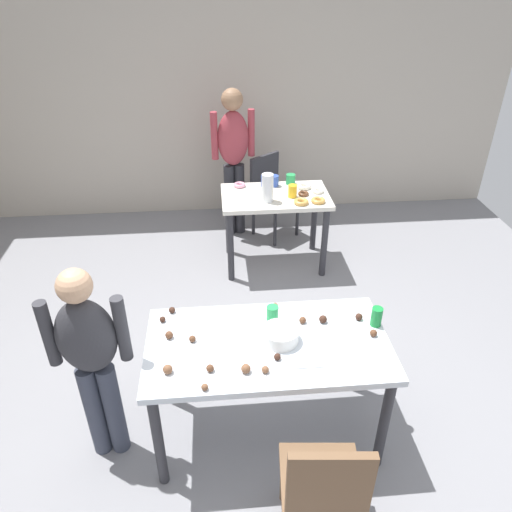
# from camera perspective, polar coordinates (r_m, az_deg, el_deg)

# --- Properties ---
(ground_plane) EXTENTS (6.40, 6.40, 0.00)m
(ground_plane) POSITION_cam_1_polar(r_m,az_deg,el_deg) (3.44, -1.26, -18.03)
(ground_plane) COLOR gray
(wall_back) EXTENTS (6.40, 0.10, 2.60)m
(wall_back) POSITION_cam_1_polar(r_m,az_deg,el_deg) (5.58, -3.89, 17.93)
(wall_back) COLOR #BCB2A3
(wall_back) RESTS_ON ground_plane
(dining_table_near) EXTENTS (1.40, 0.73, 0.75)m
(dining_table_near) POSITION_cam_1_polar(r_m,az_deg,el_deg) (2.88, 1.40, -11.54)
(dining_table_near) COLOR silver
(dining_table_near) RESTS_ON ground_plane
(dining_table_far) EXTENTS (1.00, 0.62, 0.75)m
(dining_table_far) POSITION_cam_1_polar(r_m,az_deg,el_deg) (4.58, 2.27, 5.74)
(dining_table_far) COLOR silver
(dining_table_far) RESTS_ON ground_plane
(chair_near_table) EXTENTS (0.43, 0.43, 0.87)m
(chair_near_table) POSITION_cam_1_polar(r_m,az_deg,el_deg) (2.55, 7.99, -25.29)
(chair_near_table) COLOR brown
(chair_near_table) RESTS_ON ground_plane
(chair_far_table) EXTENTS (0.56, 0.56, 0.87)m
(chair_far_table) POSITION_cam_1_polar(r_m,az_deg,el_deg) (5.22, 1.77, 7.65)
(chair_far_table) COLOR #2D2D33
(chair_far_table) RESTS_ON ground_plane
(person_girl_near) EXTENTS (0.45, 0.20, 1.33)m
(person_girl_near) POSITION_cam_1_polar(r_m,az_deg,el_deg) (2.84, -18.90, -10.90)
(person_girl_near) COLOR #383D4C
(person_girl_near) RESTS_ON ground_plane
(person_adult_far) EXTENTS (0.46, 0.25, 1.57)m
(person_adult_far) POSITION_cam_1_polar(r_m,az_deg,el_deg) (5.06, -2.68, 12.28)
(person_adult_far) COLOR #28282D
(person_adult_far) RESTS_ON ground_plane
(mixing_bowl) EXTENTS (0.21, 0.21, 0.08)m
(mixing_bowl) POSITION_cam_1_polar(r_m,az_deg,el_deg) (2.80, 2.88, -9.29)
(mixing_bowl) COLOR white
(mixing_bowl) RESTS_ON dining_table_near
(soda_can) EXTENTS (0.07, 0.07, 0.12)m
(soda_can) POSITION_cam_1_polar(r_m,az_deg,el_deg) (2.98, 14.02, -6.95)
(soda_can) COLOR #198438
(soda_can) RESTS_ON dining_table_near
(fork_near) EXTENTS (0.17, 0.02, 0.01)m
(fork_near) POSITION_cam_1_polar(r_m,az_deg,el_deg) (2.68, 6.17, -12.87)
(fork_near) COLOR silver
(fork_near) RESTS_ON dining_table_near
(cup_near_0) EXTENTS (0.07, 0.07, 0.09)m
(cup_near_0) POSITION_cam_1_polar(r_m,az_deg,el_deg) (2.94, 1.95, -6.73)
(cup_near_0) COLOR green
(cup_near_0) RESTS_ON dining_table_near
(cake_ball_0) EXTENTS (0.05, 0.05, 0.05)m
(cake_ball_0) POSITION_cam_1_polar(r_m,az_deg,el_deg) (2.87, -10.20, -9.15)
(cake_ball_0) COLOR brown
(cake_ball_0) RESTS_ON dining_table_near
(cake_ball_1) EXTENTS (0.05, 0.05, 0.05)m
(cake_ball_1) POSITION_cam_1_polar(r_m,az_deg,el_deg) (2.62, -1.21, -13.13)
(cake_ball_1) COLOR brown
(cake_ball_1) RESTS_ON dining_table_near
(cake_ball_2) EXTENTS (0.05, 0.05, 0.05)m
(cake_ball_2) POSITION_cam_1_polar(r_m,az_deg,el_deg) (2.96, 7.91, -7.38)
(cake_ball_2) COLOR #3D2319
(cake_ball_2) RESTS_ON dining_table_near
(cake_ball_3) EXTENTS (0.04, 0.04, 0.04)m
(cake_ball_3) POSITION_cam_1_polar(r_m,az_deg,el_deg) (3.02, 12.04, -7.02)
(cake_ball_3) COLOR #3D2319
(cake_ball_3) RESTS_ON dining_table_near
(cake_ball_4) EXTENTS (0.05, 0.05, 0.05)m
(cake_ball_4) POSITION_cam_1_polar(r_m,az_deg,el_deg) (2.66, -10.36, -13.01)
(cake_ball_4) COLOR brown
(cake_ball_4) RESTS_ON dining_table_near
(cake_ball_5) EXTENTS (0.04, 0.04, 0.04)m
(cake_ball_5) POSITION_cam_1_polar(r_m,az_deg,el_deg) (2.99, -10.96, -7.34)
(cake_ball_5) COLOR #3D2319
(cake_ball_5) RESTS_ON dining_table_near
(cake_ball_6) EXTENTS (0.04, 0.04, 0.04)m
(cake_ball_6) POSITION_cam_1_polar(r_m,az_deg,el_deg) (2.94, 5.52, -7.53)
(cake_ball_6) COLOR brown
(cake_ball_6) RESTS_ON dining_table_near
(cake_ball_7) EXTENTS (0.04, 0.04, 0.04)m
(cake_ball_7) POSITION_cam_1_polar(r_m,az_deg,el_deg) (2.64, -5.43, -13.03)
(cake_ball_7) COLOR brown
(cake_ball_7) RESTS_ON dining_table_near
(cake_ball_8) EXTENTS (0.04, 0.04, 0.04)m
(cake_ball_8) POSITION_cam_1_polar(r_m,az_deg,el_deg) (3.05, -9.86, -6.30)
(cake_ball_8) COLOR #3D2319
(cake_ball_8) RESTS_ON dining_table_near
(cake_ball_9) EXTENTS (0.04, 0.04, 0.04)m
(cake_ball_9) POSITION_cam_1_polar(r_m,az_deg,el_deg) (2.56, -6.06, -15.11)
(cake_ball_9) COLOR brown
(cake_ball_9) RESTS_ON dining_table_near
(cake_ball_10) EXTENTS (0.04, 0.04, 0.04)m
(cake_ball_10) POSITION_cam_1_polar(r_m,az_deg,el_deg) (2.70, 2.53, -11.78)
(cake_ball_10) COLOR #3D2319
(cake_ball_10) RESTS_ON dining_table_near
(cake_ball_11) EXTENTS (0.04, 0.04, 0.04)m
(cake_ball_11) POSITION_cam_1_polar(r_m,az_deg,el_deg) (3.05, 2.28, -5.87)
(cake_ball_11) COLOR brown
(cake_ball_11) RESTS_ON dining_table_near
(cake_ball_12) EXTENTS (0.04, 0.04, 0.04)m
(cake_ball_12) POSITION_cam_1_polar(r_m,az_deg,el_deg) (2.92, 13.68, -8.82)
(cake_ball_12) COLOR brown
(cake_ball_12) RESTS_ON dining_table_near
(cake_ball_13) EXTENTS (0.04, 0.04, 0.04)m
(cake_ball_13) POSITION_cam_1_polar(r_m,az_deg,el_deg) (2.83, -7.51, -9.65)
(cake_ball_13) COLOR brown
(cake_ball_13) RESTS_ON dining_table_near
(cake_ball_14) EXTENTS (0.04, 0.04, 0.04)m
(cake_ball_14) POSITION_cam_1_polar(r_m,az_deg,el_deg) (2.63, 1.10, -13.25)
(cake_ball_14) COLOR brown
(cake_ball_14) RESTS_ON dining_table_near
(pitcher_far) EXTENTS (0.11, 0.11, 0.26)m
(pitcher_far) POSITION_cam_1_polar(r_m,az_deg,el_deg) (4.35, 1.36, 8.04)
(pitcher_far) COLOR white
(pitcher_far) RESTS_ON dining_table_far
(cup_far_0) EXTENTS (0.09, 0.09, 0.10)m
(cup_far_0) POSITION_cam_1_polar(r_m,az_deg,el_deg) (4.69, 2.15, 8.85)
(cup_far_0) COLOR #3351B2
(cup_far_0) RESTS_ON dining_table_far
(cup_far_1) EXTENTS (0.07, 0.07, 0.11)m
(cup_far_1) POSITION_cam_1_polar(r_m,az_deg,el_deg) (4.68, 1.04, 8.82)
(cup_far_1) COLOR #3351B2
(cup_far_1) RESTS_ON dining_table_far
(cup_far_2) EXTENTS (0.09, 0.09, 0.10)m
(cup_far_2) POSITION_cam_1_polar(r_m,az_deg,el_deg) (4.74, 4.10, 9.01)
(cup_far_2) COLOR green
(cup_far_2) RESTS_ON dining_table_far
(cup_far_3) EXTENTS (0.08, 0.08, 0.12)m
(cup_far_3) POSITION_cam_1_polar(r_m,az_deg,el_deg) (4.47, 4.32, 7.64)
(cup_far_3) COLOR yellow
(cup_far_3) RESTS_ON dining_table_far
(donut_far_0) EXTENTS (0.13, 0.13, 0.04)m
(donut_far_0) POSITION_cam_1_polar(r_m,az_deg,el_deg) (4.67, 5.68, 8.18)
(donut_far_0) COLOR white
(donut_far_0) RESTS_ON dining_table_far
(donut_far_1) EXTENTS (0.10, 0.10, 0.03)m
(donut_far_1) POSITION_cam_1_polar(r_m,az_deg,el_deg) (4.53, 5.61, 7.33)
(donut_far_1) COLOR brown
(donut_far_1) RESTS_ON dining_table_far
(donut_far_2) EXTENTS (0.12, 0.12, 0.03)m
(donut_far_2) POSITION_cam_1_polar(r_m,az_deg,el_deg) (4.69, -1.95, 8.37)
(donut_far_2) COLOR pink
(donut_far_2) RESTS_ON dining_table_far
(donut_far_3) EXTENTS (0.13, 0.13, 0.04)m
(donut_far_3) POSITION_cam_1_polar(r_m,az_deg,el_deg) (4.36, 5.35, 6.38)
(donut_far_3) COLOR gold
(donut_far_3) RESTS_ON dining_table_far
(donut_far_4) EXTENTS (0.11, 0.11, 0.03)m
(donut_far_4) POSITION_cam_1_polar(r_m,az_deg,el_deg) (4.60, 7.32, 7.62)
(donut_far_4) COLOR white
(donut_far_4) RESTS_ON dining_table_far
(donut_far_5) EXTENTS (0.13, 0.13, 0.04)m
(donut_far_5) POSITION_cam_1_polar(r_m,az_deg,el_deg) (4.40, 7.34, 6.51)
(donut_far_5) COLOR gold
(donut_far_5) RESTS_ON dining_table_far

